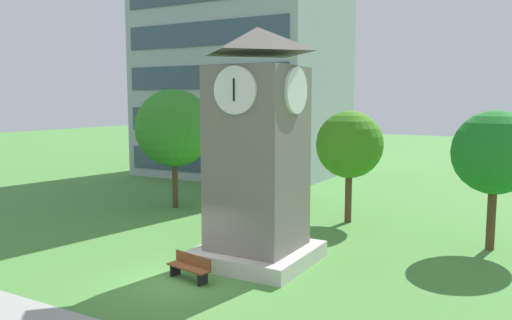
% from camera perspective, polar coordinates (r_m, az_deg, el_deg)
% --- Properties ---
extents(ground_plane, '(160.00, 160.00, 0.00)m').
position_cam_1_polar(ground_plane, '(18.27, -8.94, -13.52)').
color(ground_plane, '#4C893D').
extents(office_building, '(15.50, 12.02, 25.60)m').
position_cam_1_polar(office_building, '(44.37, -1.36, 15.18)').
color(office_building, '#9EA8B2').
rests_on(office_building, ground).
extents(clock_tower, '(4.19, 4.19, 9.00)m').
position_cam_1_polar(clock_tower, '(19.49, 0.17, -0.11)').
color(clock_tower, slate).
rests_on(clock_tower, ground).
extents(park_bench, '(1.86, 0.84, 0.88)m').
position_cam_1_polar(park_bench, '(18.43, -7.42, -11.80)').
color(park_bench, brown).
rests_on(park_bench, ground).
extents(tree_near_tower, '(3.43, 3.43, 5.76)m').
position_cam_1_polar(tree_near_tower, '(26.33, 10.43, 1.67)').
color(tree_near_tower, '#513823').
rests_on(tree_near_tower, ground).
extents(tree_by_building, '(4.50, 4.50, 6.94)m').
position_cam_1_polar(tree_by_building, '(29.85, -9.17, 3.55)').
color(tree_by_building, '#513823').
rests_on(tree_by_building, ground).
extents(tree_streetside, '(3.49, 3.49, 5.89)m').
position_cam_1_polar(tree_streetside, '(23.29, 25.20, 0.72)').
color(tree_streetside, '#513823').
rests_on(tree_streetside, ground).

